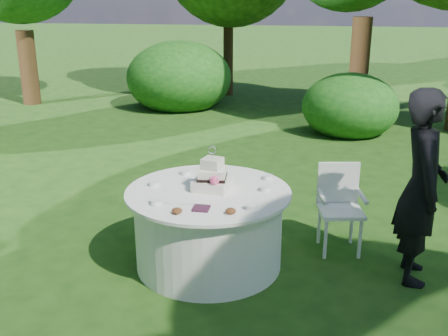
{
  "coord_description": "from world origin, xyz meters",
  "views": [
    {
      "loc": [
        0.9,
        -4.5,
        2.53
      ],
      "look_at": [
        0.15,
        0.0,
        1.0
      ],
      "focal_mm": 42.0,
      "sensor_mm": 36.0,
      "label": 1
    }
  ],
  "objects_px": {
    "napkins": "(201,208)",
    "table": "(209,228)",
    "cake": "(212,178)",
    "chair": "(339,201)",
    "guest": "(422,187)"
  },
  "relations": [
    {
      "from": "napkins",
      "to": "chair",
      "type": "distance_m",
      "value": 1.62
    },
    {
      "from": "cake",
      "to": "chair",
      "type": "bearing_deg",
      "value": 23.72
    },
    {
      "from": "napkins",
      "to": "chair",
      "type": "bearing_deg",
      "value": 40.18
    },
    {
      "from": "table",
      "to": "cake",
      "type": "height_order",
      "value": "cake"
    },
    {
      "from": "napkins",
      "to": "table",
      "type": "height_order",
      "value": "napkins"
    },
    {
      "from": "napkins",
      "to": "guest",
      "type": "xyz_separation_m",
      "value": [
        1.89,
        0.54,
        0.11
      ]
    },
    {
      "from": "napkins",
      "to": "guest",
      "type": "bearing_deg",
      "value": 15.83
    },
    {
      "from": "guest",
      "to": "cake",
      "type": "distance_m",
      "value": 1.88
    },
    {
      "from": "table",
      "to": "guest",
      "type": "bearing_deg",
      "value": 2.46
    },
    {
      "from": "napkins",
      "to": "cake",
      "type": "distance_m",
      "value": 0.51
    },
    {
      "from": "guest",
      "to": "chair",
      "type": "bearing_deg",
      "value": 56.05
    },
    {
      "from": "cake",
      "to": "table",
      "type": "bearing_deg",
      "value": -128.01
    },
    {
      "from": "napkins",
      "to": "table",
      "type": "bearing_deg",
      "value": 93.52
    },
    {
      "from": "cake",
      "to": "chair",
      "type": "distance_m",
      "value": 1.37
    },
    {
      "from": "guest",
      "to": "chair",
      "type": "xyz_separation_m",
      "value": [
        -0.67,
        0.49,
        -0.37
      ]
    }
  ]
}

